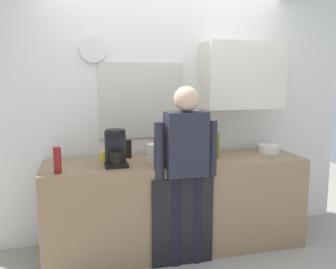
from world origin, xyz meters
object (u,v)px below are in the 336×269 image
object	(u,v)px
cup_yellow_cup	(104,156)
cup_terracotta_mug	(204,155)
bottle_red_vinegar	(57,160)
cup_blue_mug	(188,155)
storage_canister	(154,153)
mixing_bowl	(269,149)
dish_soap	(212,148)
coffee_maker	(116,150)
bottle_amber_beer	(167,145)
person_at_sink	(186,161)
bottle_dark_sauce	(129,149)
bottle_olive_oil	(216,145)

from	to	relation	value
cup_yellow_cup	cup_terracotta_mug	world-z (taller)	cup_terracotta_mug
bottle_red_vinegar	cup_blue_mug	distance (m)	1.18
cup_blue_mug	storage_canister	world-z (taller)	storage_canister
cup_terracotta_mug	mixing_bowl	bearing A→B (deg)	11.49
bottle_red_vinegar	storage_canister	xyz separation A→B (m)	(0.86, 0.19, -0.03)
cup_blue_mug	dish_soap	distance (m)	0.34
coffee_maker	bottle_amber_beer	world-z (taller)	coffee_maker
bottle_amber_beer	person_at_sink	size ratio (longest dim) A/B	0.14
cup_terracotta_mug	cup_yellow_cup	bearing A→B (deg)	166.65
bottle_dark_sauce	mixing_bowl	size ratio (longest dim) A/B	0.82
coffee_maker	person_at_sink	world-z (taller)	person_at_sink
coffee_maker	cup_terracotta_mug	distance (m)	0.85
bottle_olive_oil	bottle_dark_sauce	world-z (taller)	bottle_olive_oil
coffee_maker	mixing_bowl	size ratio (longest dim) A/B	1.50
bottle_dark_sauce	cup_blue_mug	size ratio (longest dim) A/B	1.80
bottle_dark_sauce	cup_yellow_cup	bearing A→B (deg)	-168.80
bottle_dark_sauce	cup_terracotta_mug	distance (m)	0.74
bottle_dark_sauce	person_at_sink	xyz separation A→B (m)	(0.43, -0.51, -0.03)
storage_canister	person_at_sink	xyz separation A→B (m)	(0.22, -0.27, -0.03)
coffee_maker	dish_soap	size ratio (longest dim) A/B	1.83
bottle_amber_beer	bottle_red_vinegar	size ratio (longest dim) A/B	1.05
cup_yellow_cup	dish_soap	size ratio (longest dim) A/B	0.47
dish_soap	mixing_bowl	bearing A→B (deg)	1.28
cup_terracotta_mug	cup_blue_mug	bearing A→B (deg)	177.68
mixing_bowl	person_at_sink	distance (m)	1.11
cup_terracotta_mug	dish_soap	distance (m)	0.20
bottle_olive_oil	bottle_red_vinegar	distance (m)	1.49
bottle_red_vinegar	cup_blue_mug	size ratio (longest dim) A/B	2.20
bottle_red_vinegar	mixing_bowl	xyz separation A→B (m)	(2.12, 0.31, -0.07)
bottle_olive_oil	bottle_amber_beer	xyz separation A→B (m)	(-0.45, 0.20, -0.01)
storage_canister	person_at_sink	world-z (taller)	person_at_sink
bottle_olive_oil	bottle_red_vinegar	world-z (taller)	bottle_olive_oil
dish_soap	person_at_sink	size ratio (longest dim) A/B	0.11
bottle_red_vinegar	dish_soap	distance (m)	1.51
bottle_olive_oil	cup_yellow_cup	distance (m)	1.09
bottle_dark_sauce	cup_blue_mug	xyz separation A→B (m)	(0.52, -0.26, -0.04)
cup_terracotta_mug	storage_canister	size ratio (longest dim) A/B	0.54
cup_yellow_cup	bottle_amber_beer	bearing A→B (deg)	2.58
coffee_maker	bottle_amber_beer	distance (m)	0.60
storage_canister	bottle_red_vinegar	bearing A→B (deg)	-167.56
cup_yellow_cup	mixing_bowl	distance (m)	1.72
dish_soap	person_at_sink	distance (m)	0.55
mixing_bowl	bottle_olive_oil	bearing A→B (deg)	-169.90
cup_yellow_cup	cup_blue_mug	size ratio (longest dim) A/B	0.85
dish_soap	cup_terracotta_mug	bearing A→B (deg)	-134.17
bottle_dark_sauce	storage_canister	xyz separation A→B (m)	(0.21, -0.23, -0.01)
storage_canister	bottle_dark_sauce	bearing A→B (deg)	131.40
cup_terracotta_mug	coffee_maker	bearing A→B (deg)	-178.70
storage_canister	bottle_olive_oil	bearing A→B (deg)	0.90
bottle_red_vinegar	storage_canister	bearing A→B (deg)	12.44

